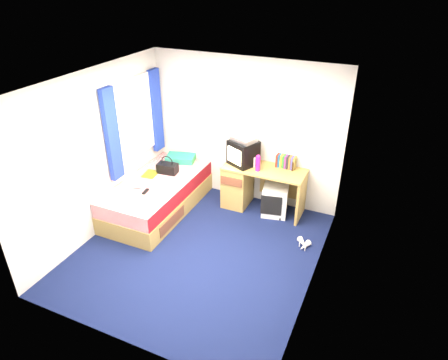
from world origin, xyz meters
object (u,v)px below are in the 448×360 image
at_px(picture_frame, 293,165).
at_px(pink_water_bottle, 258,164).
at_px(bed, 158,195).
at_px(crt_tv, 243,153).
at_px(magazine, 150,174).
at_px(colour_swatch_fan, 145,198).
at_px(water_bottle, 138,186).
at_px(desk, 248,184).
at_px(remote_control, 146,191).
at_px(storage_cube, 275,200).
at_px(aerosol_can, 254,162).
at_px(handbag, 168,168).
at_px(pillow, 181,158).
at_px(vcr, 244,139).
at_px(white_heels, 304,245).
at_px(towel, 168,186).

relative_size(picture_frame, pink_water_bottle, 0.59).
distance_m(bed, crt_tv, 1.55).
bearing_deg(magazine, colour_swatch_fan, -62.17).
bearing_deg(water_bottle, colour_swatch_fan, -37.82).
height_order(desk, remote_control, desk).
distance_m(storage_cube, aerosol_can, 0.71).
xyz_separation_m(bed, crt_tv, (1.19, 0.74, 0.68)).
height_order(handbag, remote_control, handbag).
relative_size(pink_water_bottle, water_bottle, 1.19).
bearing_deg(magazine, desk, 21.48).
distance_m(bed, desk, 1.49).
relative_size(pillow, crt_tv, 0.93).
xyz_separation_m(bed, vcr, (1.19, 0.74, 0.92)).
relative_size(pink_water_bottle, magazine, 0.85).
distance_m(aerosol_can, handbag, 1.43).
bearing_deg(desk, crt_tv, -179.86).
height_order(desk, handbag, handbag).
bearing_deg(remote_control, water_bottle, 153.89).
bearing_deg(colour_swatch_fan, magazine, 117.83).
height_order(storage_cube, aerosol_can, aerosol_can).
height_order(storage_cube, white_heels, storage_cube).
relative_size(picture_frame, magazine, 0.50).
distance_m(vcr, white_heels, 1.85).
xyz_separation_m(storage_cube, white_heels, (0.66, -0.67, -0.20)).
bearing_deg(remote_control, towel, 33.01).
bearing_deg(aerosol_can, crt_tv, 172.79).
distance_m(towel, magazine, 0.60).
distance_m(vcr, handbag, 1.36).
bearing_deg(colour_swatch_fan, water_bottle, 142.18).
distance_m(picture_frame, pink_water_bottle, 0.56).
distance_m(desk, storage_cube, 0.53).
bearing_deg(white_heels, aerosol_can, 146.32).
xyz_separation_m(desk, white_heels, (1.16, -0.73, -0.37)).
relative_size(aerosol_can, towel, 0.51).
relative_size(pillow, white_heels, 1.69).
bearing_deg(pillow, aerosol_can, -3.29).
distance_m(desk, handbag, 1.35).
relative_size(storage_cube, handbag, 1.42).
distance_m(pillow, vcr, 1.33).
bearing_deg(pillow, desk, -2.43).
distance_m(storage_cube, vcr, 1.11).
bearing_deg(colour_swatch_fan, white_heels, 12.96).
xyz_separation_m(crt_tv, pink_water_bottle, (0.30, -0.12, -0.08)).
xyz_separation_m(bed, picture_frame, (1.97, 0.88, 0.55)).
bearing_deg(bed, aerosol_can, 27.25).
relative_size(handbag, white_heels, 1.19).
xyz_separation_m(vcr, towel, (-0.88, -0.88, -0.59)).
bearing_deg(magazine, towel, -28.70).
bearing_deg(remote_control, aerosol_can, 31.09).
xyz_separation_m(picture_frame, handbag, (-1.95, -0.56, -0.19)).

